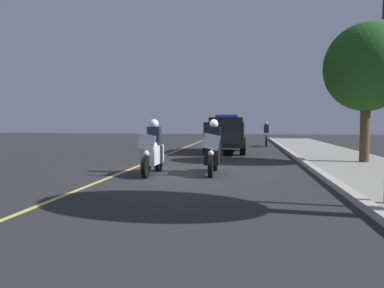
{
  "coord_description": "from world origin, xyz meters",
  "views": [
    {
      "loc": [
        11.43,
        1.82,
        1.61
      ],
      "look_at": [
        -0.23,
        0.0,
        0.9
      ],
      "focal_mm": 33.05,
      "sensor_mm": 36.0,
      "label": 1
    }
  ],
  "objects_px": {
    "cyclist_background": "(266,134)",
    "police_suv": "(226,133)",
    "police_motorcycle_lead_right": "(213,152)",
    "tree_mid_block": "(367,68)",
    "police_motorcycle_lead_left": "(153,152)"
  },
  "relations": [
    {
      "from": "police_motorcycle_lead_right",
      "to": "police_suv",
      "type": "bearing_deg",
      "value": -179.61
    },
    {
      "from": "police_motorcycle_lead_right",
      "to": "police_suv",
      "type": "distance_m",
      "value": 8.12
    },
    {
      "from": "police_motorcycle_lead_right",
      "to": "cyclist_background",
      "type": "distance_m",
      "value": 13.67
    },
    {
      "from": "cyclist_background",
      "to": "tree_mid_block",
      "type": "xyz_separation_m",
      "value": [
        10.02,
        3.2,
        2.87
      ]
    },
    {
      "from": "police_motorcycle_lead_left",
      "to": "tree_mid_block",
      "type": "height_order",
      "value": "tree_mid_block"
    },
    {
      "from": "police_suv",
      "to": "tree_mid_block",
      "type": "bearing_deg",
      "value": 50.12
    },
    {
      "from": "cyclist_background",
      "to": "police_motorcycle_lead_left",
      "type": "bearing_deg",
      "value": -16.86
    },
    {
      "from": "police_motorcycle_lead_right",
      "to": "tree_mid_block",
      "type": "height_order",
      "value": "tree_mid_block"
    },
    {
      "from": "police_motorcycle_lead_right",
      "to": "cyclist_background",
      "type": "bearing_deg",
      "value": 170.11
    },
    {
      "from": "police_motorcycle_lead_right",
      "to": "tree_mid_block",
      "type": "distance_m",
      "value": 7.18
    },
    {
      "from": "cyclist_background",
      "to": "tree_mid_block",
      "type": "distance_m",
      "value": 10.9
    },
    {
      "from": "police_motorcycle_lead_left",
      "to": "police_suv",
      "type": "xyz_separation_m",
      "value": [
        -8.52,
        1.8,
        0.37
      ]
    },
    {
      "from": "cyclist_background",
      "to": "tree_mid_block",
      "type": "relative_size",
      "value": 0.33
    },
    {
      "from": "police_suv",
      "to": "cyclist_background",
      "type": "distance_m",
      "value": 5.86
    },
    {
      "from": "cyclist_background",
      "to": "police_suv",
      "type": "bearing_deg",
      "value": -24.21
    }
  ]
}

